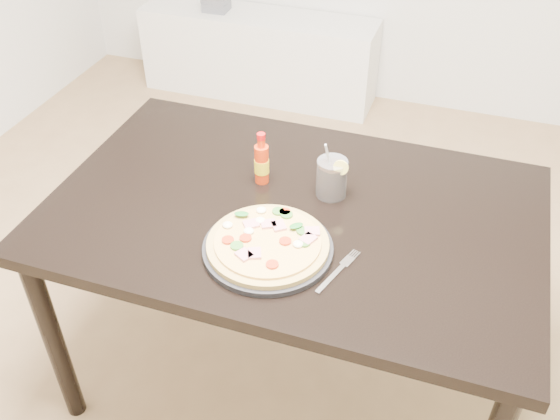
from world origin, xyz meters
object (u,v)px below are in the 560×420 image
(plate, at_px, (268,248))
(media_console, at_px, (259,55))
(fork, at_px, (339,270))
(dining_table, at_px, (293,229))
(pizza, at_px, (268,242))
(hot_sauce_bottle, at_px, (262,163))
(cola_cup, at_px, (332,179))

(plate, bearing_deg, media_console, 111.20)
(fork, distance_m, media_console, 2.44)
(dining_table, height_order, media_console, dining_table)
(dining_table, relative_size, pizza, 4.35)
(dining_table, height_order, pizza, pizza)
(media_console, bearing_deg, dining_table, -66.68)
(dining_table, height_order, hot_sauce_bottle, hot_sauce_bottle)
(fork, bearing_deg, dining_table, 149.90)
(pizza, bearing_deg, hot_sauce_bottle, 113.02)
(dining_table, relative_size, fork, 7.60)
(dining_table, xyz_separation_m, cola_cup, (0.08, 0.10, 0.14))
(hot_sauce_bottle, bearing_deg, media_console, 110.92)
(dining_table, xyz_separation_m, hot_sauce_bottle, (-0.13, 0.09, 0.15))
(plate, relative_size, cola_cup, 1.93)
(pizza, bearing_deg, plate, -79.41)
(cola_cup, bearing_deg, pizza, -107.57)
(dining_table, bearing_deg, cola_cup, 48.34)
(hot_sauce_bottle, xyz_separation_m, cola_cup, (0.21, 0.00, -0.01))
(dining_table, xyz_separation_m, fork, (0.19, -0.21, 0.09))
(dining_table, distance_m, pizza, 0.23)
(plate, height_order, hot_sauce_bottle, hot_sauce_bottle)
(dining_table, distance_m, plate, 0.22)
(plate, xyz_separation_m, media_console, (-0.83, 2.14, -0.51))
(hot_sauce_bottle, relative_size, fork, 0.91)
(cola_cup, bearing_deg, hot_sauce_bottle, -178.81)
(cola_cup, xyz_separation_m, media_console, (-0.92, 1.85, -0.56))
(dining_table, relative_size, cola_cup, 7.84)
(plate, xyz_separation_m, fork, (0.20, -0.01, -0.01))
(pizza, bearing_deg, fork, -4.58)
(pizza, bearing_deg, cola_cup, 72.43)
(dining_table, distance_m, media_console, 2.16)
(cola_cup, xyz_separation_m, fork, (0.11, -0.31, -0.05))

